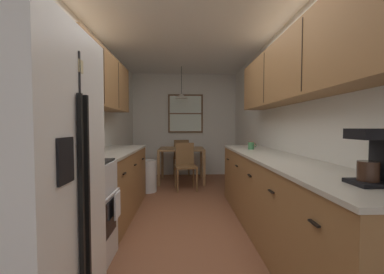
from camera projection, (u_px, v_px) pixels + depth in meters
name	position (u px, v px, depth m)	size (l,w,h in m)	color
ground_plane	(185.00, 209.00, 3.61)	(12.00, 12.00, 0.00)	brown
wall_left	(92.00, 123.00, 3.50)	(0.10, 9.00, 2.55)	silver
wall_right	(276.00, 123.00, 3.60)	(0.10, 9.00, 2.55)	silver
wall_back	(184.00, 125.00, 6.20)	(4.40, 0.10, 2.55)	silver
ceiling_slab	(185.00, 32.00, 3.49)	(4.40, 9.00, 0.08)	white
refrigerator	(15.00, 189.00, 1.33)	(0.74, 0.82, 1.78)	white
stove_range	(71.00, 214.00, 2.09)	(0.66, 0.63, 1.10)	silver
microwave_over_range	(54.00, 80.00, 2.03)	(0.39, 0.59, 0.33)	black
counter_left	(113.00, 183.00, 3.35)	(0.64, 1.91, 0.90)	olive
upper_cabinets_left	(100.00, 81.00, 3.24)	(0.33, 1.99, 0.72)	olive
counter_right	(277.00, 198.00, 2.64)	(0.64, 3.27, 0.90)	olive
upper_cabinets_right	(295.00, 68.00, 2.54)	(0.33, 2.95, 0.67)	olive
dining_table	(182.00, 153.00, 5.40)	(0.99, 0.90, 0.75)	olive
dining_chair_near	(185.00, 164.00, 4.76)	(0.45, 0.45, 0.90)	brown
dining_chair_far	(181.00, 156.00, 6.07)	(0.41, 0.41, 0.90)	brown
pendant_light	(181.00, 96.00, 5.35)	(0.28, 0.28, 0.70)	black
back_window	(186.00, 114.00, 6.11)	(0.87, 0.05, 0.96)	brown
trash_bin	(148.00, 176.00, 4.56)	(0.33, 0.33, 0.60)	silver
storage_canister	(94.00, 149.00, 2.63)	(0.12, 0.12, 0.16)	red
dish_towel	(117.00, 205.00, 2.26)	(0.02, 0.16, 0.24)	white
coffee_maker	(377.00, 156.00, 1.36)	(0.22, 0.18, 0.32)	black
mug_by_coffeemaker	(251.00, 145.00, 3.79)	(0.11, 0.07, 0.09)	#BF3F33
mug_spare	(251.00, 146.00, 3.49)	(0.12, 0.08, 0.10)	#3F7F4C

